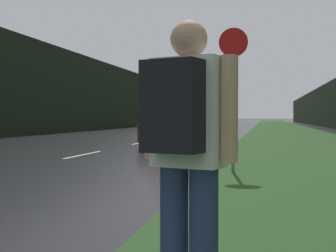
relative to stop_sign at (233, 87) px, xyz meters
name	(u,v)px	position (x,y,z in m)	size (l,w,h in m)	color
grass_verge	(287,131)	(2.38, 29.22, -1.84)	(6.00, 240.00, 0.02)	#26471E
lane_stripe_c	(84,155)	(-4.97, 3.87, -1.84)	(0.12, 3.00, 0.01)	silver
lane_stripe_d	(141,143)	(-4.97, 10.87, -1.84)	(0.12, 3.00, 0.01)	silver
treeline_far_side	(117,99)	(-15.33, 39.22, 1.35)	(2.00, 140.00, 6.40)	black
stop_sign	(233,87)	(0.00, 0.00, 0.00)	(0.62, 0.07, 3.11)	slate
hitchhiker_with_backpack	(186,148)	(0.22, -7.35, -0.82)	(0.60, 0.51, 1.78)	navy
car_passing_near	(175,128)	(-2.80, 7.85, -1.09)	(1.84, 4.63, 1.49)	maroon
delivery_truck	(215,113)	(-7.15, 63.50, 0.01)	(2.55, 8.49, 3.51)	#6E684F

